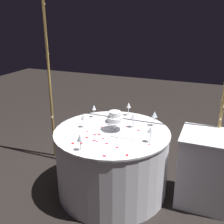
{
  "coord_description": "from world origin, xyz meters",
  "views": [
    {
      "loc": [
        1.03,
        -2.54,
        2.0
      ],
      "look_at": [
        0.0,
        0.0,
        1.0
      ],
      "focal_mm": 43.06,
      "sensor_mm": 36.0,
      "label": 1
    }
  ],
  "objects_px": {
    "wine_glass_0": "(84,117)",
    "wine_glass_1": "(80,138)",
    "wine_glass_2": "(94,108)",
    "wine_glass_4": "(134,117)",
    "wine_glass_6": "(129,106)",
    "wine_glass_5": "(151,130)",
    "decorative_arch": "(127,60)",
    "main_table": "(112,161)",
    "tiered_cake": "(115,118)",
    "cake_knife": "(122,138)",
    "wine_glass_3": "(155,115)",
    "side_table": "(204,169)"
  },
  "relations": [
    {
      "from": "wine_glass_0",
      "to": "wine_glass_1",
      "type": "bearing_deg",
      "value": -65.67
    },
    {
      "from": "wine_glass_2",
      "to": "wine_glass_4",
      "type": "height_order",
      "value": "wine_glass_4"
    },
    {
      "from": "wine_glass_0",
      "to": "wine_glass_6",
      "type": "height_order",
      "value": "wine_glass_6"
    },
    {
      "from": "wine_glass_1",
      "to": "wine_glass_5",
      "type": "relative_size",
      "value": 1.02
    },
    {
      "from": "wine_glass_4",
      "to": "wine_glass_1",
      "type": "bearing_deg",
      "value": -112.47
    },
    {
      "from": "decorative_arch",
      "to": "wine_glass_2",
      "type": "distance_m",
      "value": 0.73
    },
    {
      "from": "main_table",
      "to": "wine_glass_5",
      "type": "distance_m",
      "value": 0.7
    },
    {
      "from": "wine_glass_2",
      "to": "wine_glass_4",
      "type": "bearing_deg",
      "value": -12.5
    },
    {
      "from": "tiered_cake",
      "to": "wine_glass_0",
      "type": "relative_size",
      "value": 1.33
    },
    {
      "from": "wine_glass_0",
      "to": "cake_knife",
      "type": "bearing_deg",
      "value": -11.91
    },
    {
      "from": "wine_glass_5",
      "to": "decorative_arch",
      "type": "bearing_deg",
      "value": 129.21
    },
    {
      "from": "wine_glass_4",
      "to": "wine_glass_5",
      "type": "xyz_separation_m",
      "value": [
        0.27,
        -0.3,
        0.0
      ]
    },
    {
      "from": "main_table",
      "to": "wine_glass_1",
      "type": "distance_m",
      "value": 0.75
    },
    {
      "from": "wine_glass_6",
      "to": "wine_glass_5",
      "type": "bearing_deg",
      "value": -55.17
    },
    {
      "from": "wine_glass_6",
      "to": "wine_glass_3",
      "type": "bearing_deg",
      "value": -28.74
    },
    {
      "from": "decorative_arch",
      "to": "side_table",
      "type": "height_order",
      "value": "decorative_arch"
    },
    {
      "from": "decorative_arch",
      "to": "wine_glass_0",
      "type": "height_order",
      "value": "decorative_arch"
    },
    {
      "from": "wine_glass_3",
      "to": "side_table",
      "type": "bearing_deg",
      "value": -12.09
    },
    {
      "from": "wine_glass_2",
      "to": "wine_glass_6",
      "type": "distance_m",
      "value": 0.44
    },
    {
      "from": "wine_glass_2",
      "to": "wine_glass_3",
      "type": "bearing_deg",
      "value": 1.12
    },
    {
      "from": "decorative_arch",
      "to": "main_table",
      "type": "height_order",
      "value": "decorative_arch"
    },
    {
      "from": "decorative_arch",
      "to": "wine_glass_6",
      "type": "bearing_deg",
      "value": 83.61
    },
    {
      "from": "wine_glass_2",
      "to": "decorative_arch",
      "type": "bearing_deg",
      "value": 21.15
    },
    {
      "from": "wine_glass_1",
      "to": "wine_glass_2",
      "type": "relative_size",
      "value": 1.05
    },
    {
      "from": "wine_glass_0",
      "to": "wine_glass_4",
      "type": "xyz_separation_m",
      "value": [
        0.53,
        0.21,
        0.0
      ]
    },
    {
      "from": "wine_glass_3",
      "to": "wine_glass_1",
      "type": "bearing_deg",
      "value": -120.56
    },
    {
      "from": "wine_glass_2",
      "to": "wine_glass_6",
      "type": "bearing_deg",
      "value": 30.9
    },
    {
      "from": "main_table",
      "to": "wine_glass_4",
      "type": "relative_size",
      "value": 7.84
    },
    {
      "from": "tiered_cake",
      "to": "cake_knife",
      "type": "distance_m",
      "value": 0.27
    },
    {
      "from": "wine_glass_6",
      "to": "cake_knife",
      "type": "distance_m",
      "value": 0.7
    },
    {
      "from": "wine_glass_4",
      "to": "wine_glass_6",
      "type": "xyz_separation_m",
      "value": [
        -0.18,
        0.35,
        0.0
      ]
    },
    {
      "from": "wine_glass_2",
      "to": "wine_glass_6",
      "type": "height_order",
      "value": "wine_glass_6"
    },
    {
      "from": "decorative_arch",
      "to": "side_table",
      "type": "relative_size",
      "value": 2.79
    },
    {
      "from": "wine_glass_3",
      "to": "wine_glass_6",
      "type": "bearing_deg",
      "value": 151.26
    },
    {
      "from": "wine_glass_0",
      "to": "wine_glass_5",
      "type": "height_order",
      "value": "same"
    },
    {
      "from": "side_table",
      "to": "wine_glass_2",
      "type": "bearing_deg",
      "value": 175.22
    },
    {
      "from": "wine_glass_0",
      "to": "wine_glass_4",
      "type": "bearing_deg",
      "value": 21.84
    },
    {
      "from": "wine_glass_3",
      "to": "cake_knife",
      "type": "distance_m",
      "value": 0.53
    },
    {
      "from": "main_table",
      "to": "wine_glass_2",
      "type": "bearing_deg",
      "value": 139.96
    },
    {
      "from": "tiered_cake",
      "to": "wine_glass_3",
      "type": "relative_size",
      "value": 1.25
    },
    {
      "from": "tiered_cake",
      "to": "wine_glass_5",
      "type": "distance_m",
      "value": 0.47
    },
    {
      "from": "wine_glass_6",
      "to": "wine_glass_2",
      "type": "bearing_deg",
      "value": -149.1
    },
    {
      "from": "tiered_cake",
      "to": "wine_glass_4",
      "type": "height_order",
      "value": "tiered_cake"
    },
    {
      "from": "side_table",
      "to": "wine_glass_0",
      "type": "height_order",
      "value": "wine_glass_0"
    },
    {
      "from": "wine_glass_2",
      "to": "wine_glass_5",
      "type": "height_order",
      "value": "wine_glass_5"
    },
    {
      "from": "tiered_cake",
      "to": "wine_glass_3",
      "type": "distance_m",
      "value": 0.48
    },
    {
      "from": "wine_glass_2",
      "to": "wine_glass_0",
      "type": "bearing_deg",
      "value": -84.57
    },
    {
      "from": "wine_glass_2",
      "to": "wine_glass_5",
      "type": "xyz_separation_m",
      "value": [
        0.83,
        -0.42,
        0.01
      ]
    },
    {
      "from": "wine_glass_1",
      "to": "wine_glass_3",
      "type": "xyz_separation_m",
      "value": [
        0.51,
        0.86,
        0.01
      ]
    },
    {
      "from": "decorative_arch",
      "to": "wine_glass_2",
      "type": "bearing_deg",
      "value": -158.85
    }
  ]
}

